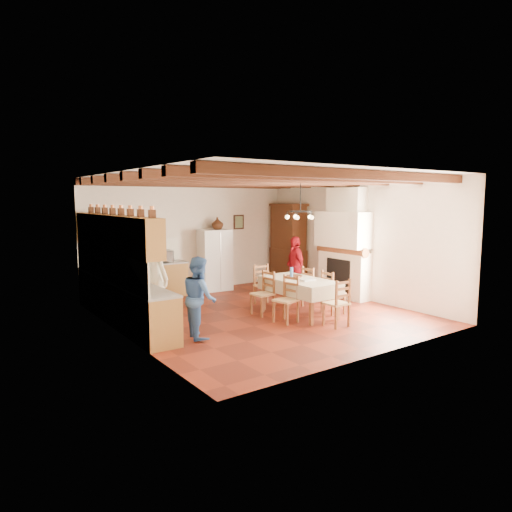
# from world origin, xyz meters

# --- Properties ---
(floor) EXTENTS (6.00, 6.50, 0.02)m
(floor) POSITION_xyz_m (0.00, 0.00, -0.01)
(floor) COLOR #521B10
(floor) RESTS_ON ground
(ceiling) EXTENTS (6.00, 6.50, 0.02)m
(ceiling) POSITION_xyz_m (0.00, 0.00, 3.01)
(ceiling) COLOR beige
(ceiling) RESTS_ON ground
(wall_back) EXTENTS (6.00, 0.02, 3.00)m
(wall_back) POSITION_xyz_m (0.00, 3.26, 1.50)
(wall_back) COLOR #F3E1CC
(wall_back) RESTS_ON ground
(wall_front) EXTENTS (6.00, 0.02, 3.00)m
(wall_front) POSITION_xyz_m (0.00, -3.26, 1.50)
(wall_front) COLOR #F3E1CC
(wall_front) RESTS_ON ground
(wall_left) EXTENTS (0.02, 6.50, 3.00)m
(wall_left) POSITION_xyz_m (-3.01, 0.00, 1.50)
(wall_left) COLOR #F3E1CC
(wall_left) RESTS_ON ground
(wall_right) EXTENTS (0.02, 6.50, 3.00)m
(wall_right) POSITION_xyz_m (3.01, 0.00, 1.50)
(wall_right) COLOR #F3E1CC
(wall_right) RESTS_ON ground
(ceiling_beams) EXTENTS (6.00, 6.30, 0.16)m
(ceiling_beams) POSITION_xyz_m (0.00, 0.00, 2.91)
(ceiling_beams) COLOR #3C1B0D
(ceiling_beams) RESTS_ON ground
(lower_cabinets_left) EXTENTS (0.60, 4.30, 0.86)m
(lower_cabinets_left) POSITION_xyz_m (-2.70, 1.05, 0.43)
(lower_cabinets_left) COLOR brown
(lower_cabinets_left) RESTS_ON ground
(lower_cabinets_back) EXTENTS (2.30, 0.60, 0.86)m
(lower_cabinets_back) POSITION_xyz_m (-1.55, 2.95, 0.43)
(lower_cabinets_back) COLOR brown
(lower_cabinets_back) RESTS_ON ground
(countertop_left) EXTENTS (0.62, 4.30, 0.04)m
(countertop_left) POSITION_xyz_m (-2.70, 1.05, 0.88)
(countertop_left) COLOR slate
(countertop_left) RESTS_ON lower_cabinets_left
(countertop_back) EXTENTS (2.34, 0.62, 0.04)m
(countertop_back) POSITION_xyz_m (-1.55, 2.95, 0.88)
(countertop_back) COLOR slate
(countertop_back) RESTS_ON lower_cabinets_back
(backsplash_left) EXTENTS (0.03, 4.30, 0.60)m
(backsplash_left) POSITION_xyz_m (-2.98, 1.05, 1.20)
(backsplash_left) COLOR white
(backsplash_left) RESTS_ON ground
(backsplash_back) EXTENTS (2.30, 0.03, 0.60)m
(backsplash_back) POSITION_xyz_m (-1.55, 3.23, 1.20)
(backsplash_back) COLOR white
(backsplash_back) RESTS_ON ground
(upper_cabinets) EXTENTS (0.35, 4.20, 0.70)m
(upper_cabinets) POSITION_xyz_m (-2.83, 1.05, 1.85)
(upper_cabinets) COLOR brown
(upper_cabinets) RESTS_ON ground
(fireplace) EXTENTS (0.56, 1.60, 2.80)m
(fireplace) POSITION_xyz_m (2.72, 0.20, 1.40)
(fireplace) COLOR #EFE3C7
(fireplace) RESTS_ON ground
(wall_picture) EXTENTS (0.34, 0.03, 0.42)m
(wall_picture) POSITION_xyz_m (1.55, 3.23, 1.85)
(wall_picture) COLOR black
(wall_picture) RESTS_ON ground
(refrigerator) EXTENTS (0.90, 0.77, 1.68)m
(refrigerator) POSITION_xyz_m (0.55, 2.95, 0.84)
(refrigerator) COLOR silver
(refrigerator) RESTS_ON floor
(hutch) EXTENTS (0.71, 1.37, 2.38)m
(hutch) POSITION_xyz_m (2.75, 2.42, 1.19)
(hutch) COLOR #3B2011
(hutch) RESTS_ON floor
(dining_table) EXTENTS (0.92, 1.80, 0.79)m
(dining_table) POSITION_xyz_m (0.67, -0.53, 0.70)
(dining_table) COLOR beige
(dining_table) RESTS_ON floor
(chandelier) EXTENTS (0.47, 0.47, 0.03)m
(chandelier) POSITION_xyz_m (0.67, -0.53, 2.25)
(chandelier) COLOR black
(chandelier) RESTS_ON ground
(chair_left_near) EXTENTS (0.48, 0.49, 0.96)m
(chair_left_near) POSITION_xyz_m (0.02, -0.86, 0.48)
(chair_left_near) COLOR brown
(chair_left_near) RESTS_ON floor
(chair_left_far) EXTENTS (0.43, 0.44, 0.96)m
(chair_left_far) POSITION_xyz_m (0.00, -0.08, 0.48)
(chair_left_far) COLOR brown
(chair_left_far) RESTS_ON floor
(chair_right_near) EXTENTS (0.44, 0.46, 0.96)m
(chair_right_near) POSITION_xyz_m (1.35, -0.88, 0.48)
(chair_right_near) COLOR brown
(chair_right_near) RESTS_ON floor
(chair_right_far) EXTENTS (0.40, 0.42, 0.96)m
(chair_right_far) POSITION_xyz_m (1.41, -0.16, 0.48)
(chair_right_far) COLOR brown
(chair_right_far) RESTS_ON floor
(chair_end_near) EXTENTS (0.42, 0.40, 0.96)m
(chair_end_near) POSITION_xyz_m (0.67, -1.65, 0.48)
(chair_end_near) COLOR brown
(chair_end_near) RESTS_ON floor
(chair_end_far) EXTENTS (0.45, 0.43, 0.96)m
(chair_end_far) POSITION_xyz_m (0.61, 0.66, 0.48)
(chair_end_far) COLOR brown
(chair_end_far) RESTS_ON floor
(person_man) EXTENTS (0.61, 0.78, 1.92)m
(person_man) POSITION_xyz_m (-2.20, 0.54, 0.96)
(person_man) COLOR white
(person_man) RESTS_ON floor
(person_woman_blue) EXTENTS (0.71, 0.83, 1.49)m
(person_woman_blue) POSITION_xyz_m (-1.89, -0.74, 0.74)
(person_woman_blue) COLOR #355D9E
(person_woman_blue) RESTS_ON floor
(person_woman_red) EXTENTS (0.64, 0.99, 1.57)m
(person_woman_red) POSITION_xyz_m (1.75, 0.90, 0.79)
(person_woman_red) COLOR #A50F19
(person_woman_red) RESTS_ON floor
(microwave) EXTENTS (0.58, 0.44, 0.30)m
(microwave) POSITION_xyz_m (-1.00, 2.95, 1.05)
(microwave) COLOR silver
(microwave) RESTS_ON countertop_back
(fridge_vase) EXTENTS (0.37, 0.37, 0.34)m
(fridge_vase) POSITION_xyz_m (0.67, 2.95, 1.85)
(fridge_vase) COLOR #3B2011
(fridge_vase) RESTS_ON refrigerator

